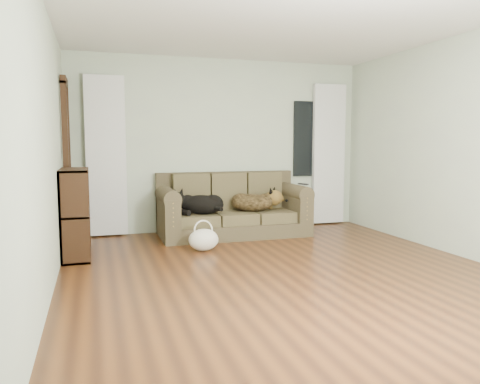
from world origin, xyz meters
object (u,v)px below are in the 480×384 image
object	(u,v)px
dog_shepherd	(254,201)
bookshelf	(76,215)
sofa	(233,204)
dog_black_lab	(199,204)
tote_bag	(203,238)

from	to	relation	value
dog_shepherd	bookshelf	distance (m)	2.52
sofa	dog_shepherd	distance (m)	0.31
dog_black_lab	bookshelf	xyz separation A→B (m)	(-1.61, -0.63, 0.02)
bookshelf	dog_black_lab	bearing A→B (deg)	21.13
dog_black_lab	tote_bag	bearing A→B (deg)	-64.44
dog_black_lab	dog_shepherd	world-z (taller)	dog_shepherd
dog_shepherd	sofa	bearing A→B (deg)	15.62
dog_shepherd	bookshelf	world-z (taller)	bookshelf
sofa	tote_bag	bearing A→B (deg)	-127.16
sofa	dog_black_lab	world-z (taller)	sofa
tote_bag	sofa	bearing A→B (deg)	52.84
dog_shepherd	tote_bag	xyz separation A→B (m)	(-0.94, -0.78, -0.33)
dog_black_lab	dog_shepherd	xyz separation A→B (m)	(0.83, 0.01, 0.01)
sofa	dog_shepherd	world-z (taller)	sofa
dog_black_lab	bookshelf	distance (m)	1.73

